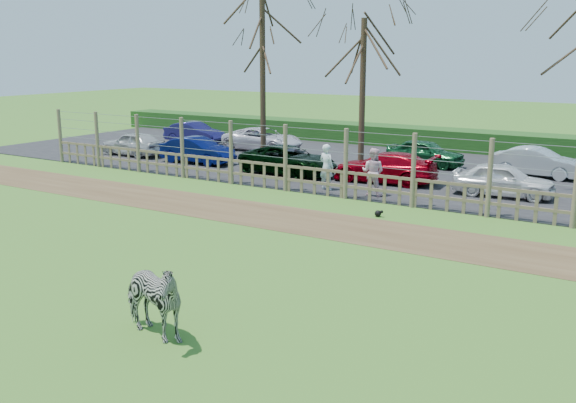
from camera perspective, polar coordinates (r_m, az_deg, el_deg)
The scene contains 20 objects.
ground at distance 16.37m, azimuth -7.62°, elevation -5.02°, with size 120.00×120.00×0.00m, color olive.
dirt_strip at distance 19.91m, azimuth 0.57°, elevation -1.62°, with size 34.00×2.80×0.01m, color brown.
asphalt at distance 28.74m, azimuth 10.92°, elevation 2.74°, with size 44.00×13.00×0.04m, color #232326.
hedge at distance 35.23m, azimuth 15.05°, elevation 5.27°, with size 46.00×2.00×1.10m, color #1E4716.
fence at distance 22.73m, azimuth 5.13°, elevation 2.24°, with size 30.16×0.16×2.50m.
tree_left at distance 29.51m, azimuth -2.29°, elevation 14.14°, with size 4.80×4.80×7.88m.
tree_mid at distance 28.16m, azimuth 6.71°, elevation 12.60°, with size 4.80×4.80×6.83m.
zebra at distance 11.91m, azimuth -12.21°, elevation -8.44°, with size 0.81×1.77×1.49m, color gray.
visitor_a at distance 24.01m, azimuth 3.44°, elevation 3.09°, with size 0.63×0.41×1.72m, color silver.
visitor_b at distance 23.16m, azimuth 7.55°, elevation 2.63°, with size 0.84×0.65×1.72m, color beige.
crow at distance 20.45m, azimuth 8.03°, elevation -1.05°, with size 0.28×0.21×0.23m.
car_0 at distance 33.09m, azimuth -13.59°, elevation 5.03°, with size 1.42×3.52×1.20m, color beige.
car_1 at distance 30.20m, azimuth -8.06°, elevation 4.53°, with size 1.27×3.64×1.20m, color #07104D.
car_2 at distance 27.14m, azimuth 0.02°, elevation 3.70°, with size 1.99×4.32×1.20m, color black.
car_3 at distance 25.69m, azimuth 8.61°, elevation 3.02°, with size 1.68×4.13×1.20m, color #94010F.
car_4 at distance 24.15m, azimuth 18.61°, elevation 1.85°, with size 1.42×3.52×1.20m, color white.
car_7 at distance 36.83m, azimuth -8.32°, elevation 6.04°, with size 1.27×3.64×1.20m, color #1B1852.
car_8 at distance 33.81m, azimuth -2.26°, elevation 5.55°, with size 1.99×4.32×1.20m, color silver.
car_10 at distance 29.77m, azimuth 12.09°, elevation 4.25°, with size 1.42×3.52×1.20m, color #144D26.
car_11 at distance 28.53m, azimuth 21.26°, elevation 3.27°, with size 1.27×3.64×1.20m, color silver.
Camera 1 is at (9.93, -12.00, 5.05)m, focal length 40.00 mm.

